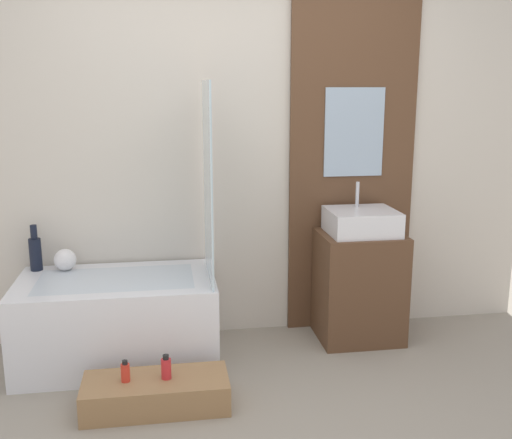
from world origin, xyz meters
TOP-DOWN VIEW (x-y plane):
  - wall_tiled_back at (0.00, 1.58)m, footprint 4.20×0.06m
  - wall_wood_accent at (0.82, 1.53)m, footprint 0.87×0.04m
  - bathtub at (-0.77, 1.18)m, footprint 1.20×0.70m
  - glass_shower_screen at (-0.20, 1.13)m, footprint 0.01×0.56m
  - wooden_step_bench at (-0.54, 0.57)m, footprint 0.77×0.33m
  - vanity_cabinet at (0.82, 1.29)m, footprint 0.55×0.45m
  - sink at (0.82, 1.29)m, footprint 0.44×0.39m
  - vase_tall_dark at (-1.28, 1.44)m, footprint 0.08×0.08m
  - vase_round_light at (-1.10, 1.41)m, footprint 0.14×0.14m
  - bottle_soap_primary at (-0.69, 0.57)m, footprint 0.05×0.05m
  - bottle_soap_secondary at (-0.48, 0.57)m, footprint 0.05×0.05m

SIDE VIEW (x-z plane):
  - wooden_step_bench at x=-0.54m, z-range 0.00..0.17m
  - bottle_soap_primary at x=-0.69m, z-range 0.16..0.28m
  - bottle_soap_secondary at x=-0.48m, z-range 0.16..0.29m
  - bathtub at x=-0.77m, z-range 0.00..0.54m
  - vanity_cabinet at x=0.82m, z-range 0.00..0.74m
  - vase_round_light at x=-1.10m, z-range 0.54..0.68m
  - vase_tall_dark at x=-1.28m, z-range 0.51..0.81m
  - sink at x=0.82m, z-range 0.65..0.98m
  - glass_shower_screen at x=-0.20m, z-range 0.54..1.72m
  - wall_tiled_back at x=0.00m, z-range 0.00..2.60m
  - wall_wood_accent at x=0.82m, z-range 0.00..2.60m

